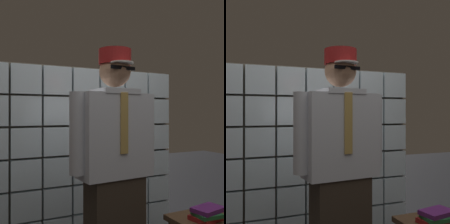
# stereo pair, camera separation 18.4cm
# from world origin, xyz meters

# --- Properties ---
(glass_block_wall) EXTENTS (2.03, 0.10, 1.75)m
(glass_block_wall) POSITION_xyz_m (-0.00, 1.41, 0.85)
(glass_block_wall) COLOR silver
(glass_block_wall) RESTS_ON ground
(standing_person) EXTENTS (0.68, 0.31, 1.71)m
(standing_person) POSITION_xyz_m (-0.12, 0.50, 0.89)
(standing_person) COLOR #382D23
(standing_person) RESTS_ON ground
(book_stack) EXTENTS (0.26, 0.20, 0.09)m
(book_stack) POSITION_xyz_m (0.50, 0.26, 0.54)
(book_stack) COLOR maroon
(book_stack) RESTS_ON side_table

